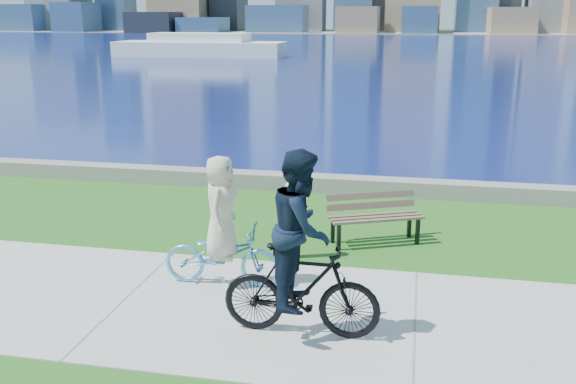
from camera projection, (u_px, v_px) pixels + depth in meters
name	position (u px, v px, depth m)	size (l,w,h in m)	color
ground	(415.00, 326.00, 8.27)	(320.00, 320.00, 0.00)	#1E5616
concrete_path	(415.00, 325.00, 8.27)	(80.00, 3.50, 0.02)	#A9AAA4
seawall	(419.00, 188.00, 14.07)	(90.00, 0.50, 0.35)	slate
bay_water	(423.00, 47.00, 76.18)	(320.00, 131.00, 0.01)	navy
far_shore	(424.00, 32.00, 130.88)	(320.00, 30.00, 0.12)	gray
ferry_near	(200.00, 47.00, 58.83)	(15.55, 4.44, 2.11)	white
park_bench	(374.00, 214.00, 11.18)	(1.72, 1.18, 0.84)	black
bollard_lamp	(292.00, 214.00, 10.38)	(0.21, 0.21, 1.32)	black
cyclist_woman	(222.00, 238.00, 9.31)	(0.68, 1.76, 1.94)	#549FCE
cyclist_man	(301.00, 260.00, 7.75)	(0.72, 1.95, 2.36)	black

